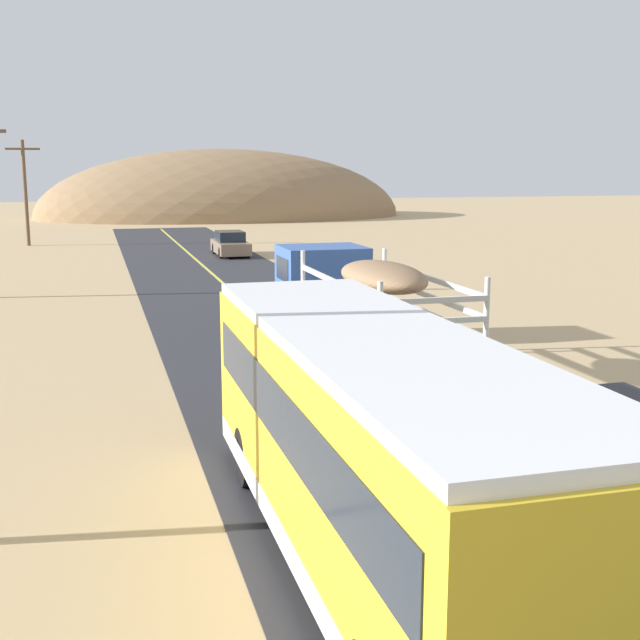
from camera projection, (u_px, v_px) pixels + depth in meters
ground_plane at (439, 472)px, 14.40m from camera, size 240.00×240.00×0.00m
road_surface at (439, 472)px, 14.39m from camera, size 8.00×120.00×0.02m
road_centre_line at (439, 471)px, 14.39m from camera, size 0.16×117.60×0.00m
suv_near at (619, 491)px, 10.61m from camera, size 1.90×4.62×2.29m
livestock_truck at (343, 293)px, 22.98m from camera, size 2.53×9.70×3.02m
bus at (375, 443)px, 10.67m from camera, size 2.54×10.00×3.21m
car_far at (230, 244)px, 49.14m from camera, size 1.80×4.40×1.46m
power_pole_far at (25, 189)px, 54.96m from camera, size 2.20×0.24×7.06m
distant_hill at (223, 217)px, 87.76m from camera, size 38.93×23.47×14.32m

